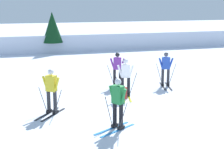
% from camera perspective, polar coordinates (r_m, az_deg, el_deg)
% --- Properties ---
extents(ground_plane, '(120.00, 120.00, 0.00)m').
position_cam_1_polar(ground_plane, '(12.85, 6.31, -6.49)').
color(ground_plane, silver).
extents(far_snow_ridge, '(80.00, 6.94, 1.47)m').
position_cam_1_polar(far_snow_ridge, '(31.63, -8.24, 5.93)').
color(far_snow_ridge, silver).
rests_on(far_snow_ridge, ground).
extents(skier_purple, '(0.96, 1.62, 1.71)m').
position_cam_1_polar(skier_purple, '(16.52, 0.94, 1.21)').
color(skier_purple, red).
rests_on(skier_purple, ground).
extents(skier_white, '(0.98, 1.64, 1.71)m').
position_cam_1_polar(skier_white, '(14.74, 2.32, -0.14)').
color(skier_white, gold).
rests_on(skier_white, ground).
extents(skier_green, '(1.57, 1.11, 1.71)m').
position_cam_1_polar(skier_green, '(10.93, 1.10, -4.52)').
color(skier_green, '#237AC6').
rests_on(skier_green, ground).
extents(skier_blue, '(0.97, 1.64, 1.71)m').
position_cam_1_polar(skier_blue, '(16.82, 9.19, 1.11)').
color(skier_blue, black).
rests_on(skier_blue, ground).
extents(skier_yellow, '(1.29, 1.48, 1.71)m').
position_cam_1_polar(skier_yellow, '(12.62, -10.35, -2.62)').
color(skier_yellow, black).
rests_on(skier_yellow, ground).
extents(conifer_far_left, '(1.69, 1.69, 3.40)m').
position_cam_1_polar(conifer_far_left, '(28.14, -10.18, 7.95)').
color(conifer_far_left, '#513823').
rests_on(conifer_far_left, ground).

